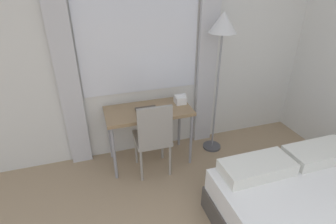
# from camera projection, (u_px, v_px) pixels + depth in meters

# --- Properties ---
(wall_back_with_window) EXTENTS (5.55, 0.13, 2.70)m
(wall_back_with_window) POSITION_uv_depth(u_px,v_px,m) (140.00, 50.00, 3.06)
(wall_back_with_window) COLOR silver
(wall_back_with_window) RESTS_ON ground_plane
(desk) EXTENTS (1.01, 0.50, 0.73)m
(desk) POSITION_uv_depth(u_px,v_px,m) (149.00, 115.00, 3.11)
(desk) COLOR #937551
(desk) RESTS_ON ground_plane
(desk_chair) EXTENTS (0.41, 0.41, 0.94)m
(desk_chair) POSITION_uv_depth(u_px,v_px,m) (153.00, 136.00, 2.96)
(desk_chair) COLOR gray
(desk_chair) RESTS_ON ground_plane
(standing_lamp) EXTENTS (0.32, 0.32, 1.79)m
(standing_lamp) POSITION_uv_depth(u_px,v_px,m) (222.00, 35.00, 2.94)
(standing_lamp) COLOR #4C4C51
(standing_lamp) RESTS_ON ground_plane
(telephone) EXTENTS (0.14, 0.13, 0.12)m
(telephone) POSITION_uv_depth(u_px,v_px,m) (180.00, 99.00, 3.20)
(telephone) COLOR white
(telephone) RESTS_ON desk
(book) EXTENTS (0.25, 0.20, 0.02)m
(book) POSITION_uv_depth(u_px,v_px,m) (147.00, 111.00, 3.02)
(book) COLOR #4C4238
(book) RESTS_ON desk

